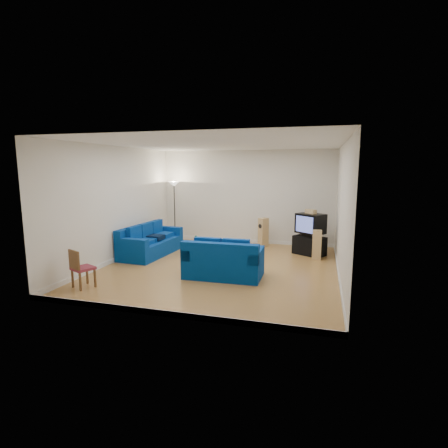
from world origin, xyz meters
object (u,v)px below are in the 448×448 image
(television, at_px, (311,224))
(tv_stand, at_px, (309,246))
(coffee_table, at_px, (202,247))
(sofa_loveseat, at_px, (223,263))
(sofa_three_seat, at_px, (150,244))

(television, bearing_deg, tv_stand, -81.80)
(coffee_table, bearing_deg, tv_stand, 21.40)
(tv_stand, bearing_deg, sofa_loveseat, -94.15)
(sofa_loveseat, xyz_separation_m, tv_stand, (1.92, 2.83, -0.07))
(sofa_three_seat, distance_m, tv_stand, 4.84)
(coffee_table, xyz_separation_m, television, (3.04, 1.20, 0.65))
(coffee_table, distance_m, television, 3.33)
(sofa_loveseat, height_order, tv_stand, sofa_loveseat)
(tv_stand, height_order, television, television)
(sofa_loveseat, xyz_separation_m, television, (1.92, 2.85, 0.61))
(television, bearing_deg, coffee_table, -121.54)
(sofa_three_seat, relative_size, sofa_loveseat, 1.28)
(sofa_three_seat, relative_size, tv_stand, 2.58)
(coffee_table, bearing_deg, sofa_three_seat, -177.37)
(coffee_table, distance_m, tv_stand, 3.25)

